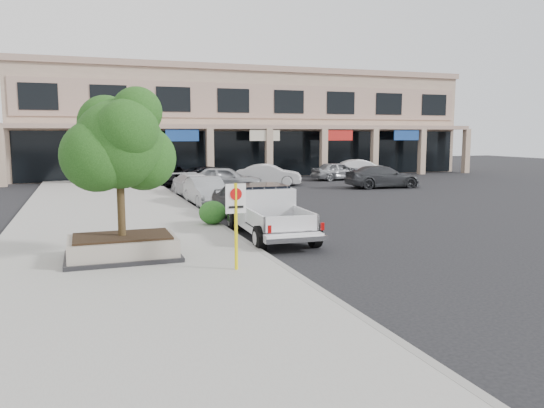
# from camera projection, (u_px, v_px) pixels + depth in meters

# --- Properties ---
(ground) EXTENTS (120.00, 120.00, 0.00)m
(ground) POSITION_uv_depth(u_px,v_px,m) (315.00, 256.00, 16.31)
(ground) COLOR black
(ground) RESTS_ON ground
(sidewalk) EXTENTS (8.00, 52.00, 0.15)m
(sidewalk) POSITION_uv_depth(u_px,v_px,m) (117.00, 231.00, 20.07)
(sidewalk) COLOR gray
(sidewalk) RESTS_ON ground
(curb) EXTENTS (0.20, 52.00, 0.15)m
(curb) POSITION_uv_depth(u_px,v_px,m) (219.00, 225.00, 21.39)
(curb) COLOR gray
(curb) RESTS_ON ground
(strip_mall) EXTENTS (40.55, 12.43, 9.50)m
(strip_mall) POSITION_uv_depth(u_px,v_px,m) (245.00, 123.00, 50.03)
(strip_mall) COLOR tan
(strip_mall) RESTS_ON ground
(planter) EXTENTS (3.20, 2.20, 0.68)m
(planter) POSITION_uv_depth(u_px,v_px,m) (123.00, 247.00, 15.30)
(planter) COLOR black
(planter) RESTS_ON sidewalk
(planter_tree) EXTENTS (2.90, 2.55, 4.00)m
(planter_tree) POSITION_uv_depth(u_px,v_px,m) (123.00, 145.00, 15.10)
(planter_tree) COLOR #332513
(planter_tree) RESTS_ON planter
(no_parking_sign) EXTENTS (0.55, 0.09, 2.30)m
(no_parking_sign) POSITION_uv_depth(u_px,v_px,m) (236.00, 214.00, 13.89)
(no_parking_sign) COLOR yellow
(no_parking_sign) RESTS_ON sidewalk
(hedge) EXTENTS (1.10, 0.99, 0.93)m
(hedge) POSITION_uv_depth(u_px,v_px,m) (213.00, 213.00, 21.09)
(hedge) COLOR #164D19
(hedge) RESTS_ON sidewalk
(pickup_truck) EXTENTS (2.43, 5.97, 1.85)m
(pickup_truck) POSITION_uv_depth(u_px,v_px,m) (270.00, 213.00, 19.00)
(pickup_truck) COLOR silver
(pickup_truck) RESTS_ON ground
(curb_car_a) EXTENTS (2.52, 5.02, 1.64)m
(curb_car_a) POSITION_uv_depth(u_px,v_px,m) (248.00, 201.00, 22.93)
(curb_car_a) COLOR #2E3134
(curb_car_a) RESTS_ON ground
(curb_car_b) EXTENTS (1.67, 4.55, 1.49)m
(curb_car_b) POSITION_uv_depth(u_px,v_px,m) (206.00, 191.00, 27.68)
(curb_car_b) COLOR #93969A
(curb_car_b) RESTS_ON ground
(curb_car_c) EXTENTS (2.52, 4.92, 1.37)m
(curb_car_c) POSITION_uv_depth(u_px,v_px,m) (195.00, 185.00, 31.44)
(curb_car_c) COLOR silver
(curb_car_c) RESTS_ON ground
(curb_car_d) EXTENTS (2.85, 5.38, 1.44)m
(curb_car_d) POSITION_uv_depth(u_px,v_px,m) (172.00, 175.00, 38.77)
(curb_car_d) COLOR black
(curb_car_d) RESTS_ON ground
(lot_car_a) EXTENTS (5.27, 3.44, 1.67)m
(lot_car_a) POSITION_uv_depth(u_px,v_px,m) (225.00, 179.00, 34.16)
(lot_car_a) COLOR #A4A7AC
(lot_car_a) RESTS_ON ground
(lot_car_b) EXTENTS (4.94, 3.34, 1.54)m
(lot_car_b) POSITION_uv_depth(u_px,v_px,m) (269.00, 175.00, 38.50)
(lot_car_b) COLOR silver
(lot_car_b) RESTS_ON ground
(lot_car_c) EXTENTS (5.43, 2.56, 1.53)m
(lot_car_c) POSITION_uv_depth(u_px,v_px,m) (383.00, 177.00, 36.79)
(lot_car_c) COLOR #313236
(lot_car_c) RESTS_ON ground
(lot_car_d) EXTENTS (5.56, 3.67, 1.42)m
(lot_car_d) POSITION_uv_depth(u_px,v_px,m) (210.00, 176.00, 38.06)
(lot_car_d) COLOR black
(lot_car_d) RESTS_ON ground
(lot_car_e) EXTENTS (4.47, 2.08, 1.48)m
(lot_car_e) POSITION_uv_depth(u_px,v_px,m) (338.00, 171.00, 42.93)
(lot_car_e) COLOR #95979C
(lot_car_e) RESTS_ON ground
(lot_car_f) EXTENTS (5.10, 2.96, 1.59)m
(lot_car_f) POSITION_uv_depth(u_px,v_px,m) (362.00, 169.00, 44.25)
(lot_car_f) COLOR silver
(lot_car_f) RESTS_ON ground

